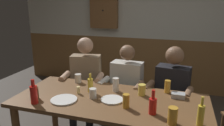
{
  "coord_description": "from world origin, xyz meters",
  "views": [
    {
      "loc": [
        0.66,
        -2.04,
        1.72
      ],
      "look_at": [
        0.0,
        0.04,
        1.11
      ],
      "focal_mm": 35.26,
      "sensor_mm": 36.0,
      "label": 1
    }
  ],
  "objects_px": {
    "pint_glass_0": "(173,116)",
    "pint_glass_7": "(78,78)",
    "pint_glass_6": "(126,101)",
    "wall_dart_cabinet": "(104,10)",
    "person_2": "(171,88)",
    "plate_1": "(112,100)",
    "person_0": "(85,78)",
    "bottle_0": "(153,105)",
    "pint_glass_2": "(116,85)",
    "condiment_caddy": "(178,95)",
    "pint_glass_1": "(93,93)",
    "person_1": "(125,85)",
    "bottle_2": "(90,85)",
    "dining_table": "(110,107)",
    "pint_glass_4": "(35,93)",
    "pint_glass_3": "(167,87)",
    "plate_0": "(64,100)",
    "bottle_3": "(201,114)",
    "pint_glass_5": "(142,90)",
    "table_candle": "(78,90)",
    "bottle_1": "(34,94)"
  },
  "relations": [
    {
      "from": "pint_glass_0",
      "to": "pint_glass_7",
      "type": "distance_m",
      "value": 1.35
    },
    {
      "from": "pint_glass_6",
      "to": "wall_dart_cabinet",
      "type": "height_order",
      "value": "wall_dart_cabinet"
    },
    {
      "from": "person_2",
      "to": "plate_1",
      "type": "distance_m",
      "value": 0.9
    },
    {
      "from": "person_0",
      "to": "bottle_0",
      "type": "height_order",
      "value": "person_0"
    },
    {
      "from": "pint_glass_2",
      "to": "condiment_caddy",
      "type": "bearing_deg",
      "value": 2.89
    },
    {
      "from": "plate_1",
      "to": "pint_glass_0",
      "type": "height_order",
      "value": "pint_glass_0"
    },
    {
      "from": "condiment_caddy",
      "to": "pint_glass_1",
      "type": "height_order",
      "value": "pint_glass_1"
    },
    {
      "from": "person_1",
      "to": "person_2",
      "type": "distance_m",
      "value": 0.6
    },
    {
      "from": "bottle_2",
      "to": "wall_dart_cabinet",
      "type": "height_order",
      "value": "wall_dart_cabinet"
    },
    {
      "from": "pint_glass_0",
      "to": "pint_glass_1",
      "type": "distance_m",
      "value": 0.87
    },
    {
      "from": "dining_table",
      "to": "wall_dart_cabinet",
      "type": "relative_size",
      "value": 2.87
    },
    {
      "from": "person_2",
      "to": "pint_glass_0",
      "type": "xyz_separation_m",
      "value": [
        0.06,
        -0.98,
        0.15
      ]
    },
    {
      "from": "person_1",
      "to": "wall_dart_cabinet",
      "type": "height_order",
      "value": "wall_dart_cabinet"
    },
    {
      "from": "pint_glass_2",
      "to": "pint_glass_1",
      "type": "bearing_deg",
      "value": -125.62
    },
    {
      "from": "person_2",
      "to": "pint_glass_4",
      "type": "bearing_deg",
      "value": 44.19
    },
    {
      "from": "pint_glass_7",
      "to": "condiment_caddy",
      "type": "bearing_deg",
      "value": -4.5
    },
    {
      "from": "pint_glass_0",
      "to": "pint_glass_6",
      "type": "bearing_deg",
      "value": 159.41
    },
    {
      "from": "condiment_caddy",
      "to": "plate_1",
      "type": "relative_size",
      "value": 0.6
    },
    {
      "from": "condiment_caddy",
      "to": "bottle_0",
      "type": "xyz_separation_m",
      "value": [
        -0.21,
        -0.43,
        0.06
      ]
    },
    {
      "from": "wall_dart_cabinet",
      "to": "bottle_2",
      "type": "bearing_deg",
      "value": -74.49
    },
    {
      "from": "pint_glass_0",
      "to": "pint_glass_4",
      "type": "height_order",
      "value": "pint_glass_0"
    },
    {
      "from": "pint_glass_3",
      "to": "wall_dart_cabinet",
      "type": "distance_m",
      "value": 2.44
    },
    {
      "from": "pint_glass_3",
      "to": "person_1",
      "type": "bearing_deg",
      "value": 151.04
    },
    {
      "from": "person_2",
      "to": "pint_glass_1",
      "type": "distance_m",
      "value": 1.05
    },
    {
      "from": "plate_0",
      "to": "pint_glass_2",
      "type": "bearing_deg",
      "value": 42.13
    },
    {
      "from": "person_1",
      "to": "pint_glass_0",
      "type": "relative_size",
      "value": 7.96
    },
    {
      "from": "dining_table",
      "to": "pint_glass_0",
      "type": "distance_m",
      "value": 0.74
    },
    {
      "from": "dining_table",
      "to": "pint_glass_2",
      "type": "relative_size",
      "value": 12.84
    },
    {
      "from": "condiment_caddy",
      "to": "pint_glass_4",
      "type": "bearing_deg",
      "value": -161.51
    },
    {
      "from": "bottle_3",
      "to": "pint_glass_5",
      "type": "height_order",
      "value": "bottle_3"
    },
    {
      "from": "plate_1",
      "to": "pint_glass_0",
      "type": "xyz_separation_m",
      "value": [
        0.61,
        -0.28,
        0.07
      ]
    },
    {
      "from": "bottle_0",
      "to": "pint_glass_2",
      "type": "xyz_separation_m",
      "value": [
        -0.47,
        0.4,
        -0.01
      ]
    },
    {
      "from": "plate_1",
      "to": "table_candle",
      "type": "bearing_deg",
      "value": 172.55
    },
    {
      "from": "plate_0",
      "to": "bottle_1",
      "type": "xyz_separation_m",
      "value": [
        -0.24,
        -0.15,
        0.09
      ]
    },
    {
      "from": "person_1",
      "to": "plate_0",
      "type": "distance_m",
      "value": 0.95
    },
    {
      "from": "pint_glass_5",
      "to": "pint_glass_7",
      "type": "relative_size",
      "value": 1.14
    },
    {
      "from": "person_0",
      "to": "pint_glass_3",
      "type": "relative_size",
      "value": 8.77
    },
    {
      "from": "person_0",
      "to": "person_1",
      "type": "distance_m",
      "value": 0.58
    },
    {
      "from": "plate_1",
      "to": "wall_dart_cabinet",
      "type": "relative_size",
      "value": 0.33
    },
    {
      "from": "condiment_caddy",
      "to": "bottle_3",
      "type": "xyz_separation_m",
      "value": [
        0.18,
        -0.51,
        0.07
      ]
    },
    {
      "from": "bottle_1",
      "to": "pint_glass_6",
      "type": "xyz_separation_m",
      "value": [
        0.89,
        0.19,
        -0.03
      ]
    },
    {
      "from": "table_candle",
      "to": "pint_glass_7",
      "type": "height_order",
      "value": "pint_glass_7"
    },
    {
      "from": "bottle_2",
      "to": "bottle_0",
      "type": "bearing_deg",
      "value": -21.72
    },
    {
      "from": "bottle_0",
      "to": "pint_glass_1",
      "type": "relative_size",
      "value": 2.2
    },
    {
      "from": "pint_glass_5",
      "to": "wall_dart_cabinet",
      "type": "distance_m",
      "value": 2.44
    },
    {
      "from": "pint_glass_4",
      "to": "pint_glass_6",
      "type": "relative_size",
      "value": 0.88
    },
    {
      "from": "pint_glass_2",
      "to": "pint_glass_3",
      "type": "bearing_deg",
      "value": 13.79
    },
    {
      "from": "dining_table",
      "to": "person_2",
      "type": "distance_m",
      "value": 0.9
    },
    {
      "from": "pint_glass_7",
      "to": "pint_glass_6",
      "type": "bearing_deg",
      "value": -33.3
    },
    {
      "from": "bottle_2",
      "to": "pint_glass_0",
      "type": "relative_size",
      "value": 1.44
    }
  ]
}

